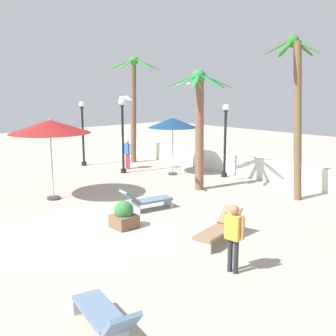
{
  "coord_description": "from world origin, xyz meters",
  "views": [
    {
      "loc": [
        10.84,
        -6.39,
        4.27
      ],
      "look_at": [
        0.0,
        3.29,
        1.4
      ],
      "focal_mm": 44.15,
      "sensor_mm": 36.0,
      "label": 1
    }
  ],
  "objects_px": {
    "lamp_post_0": "(225,136)",
    "lounge_chair_0": "(146,200)",
    "lounge_chair_2": "(219,229)",
    "palm_tree_1": "(134,99)",
    "guest_0": "(127,151)",
    "planter": "(124,215)",
    "lounge_chair_1": "(105,315)",
    "patio_umbrella_1": "(173,123)",
    "guest_1": "(234,232)",
    "palm_tree_2": "(296,103)",
    "patio_umbrella_0": "(50,127)",
    "seagull_0": "(125,98)",
    "lamp_post_2": "(123,125)",
    "palm_tree_3": "(199,115)",
    "seagull_1": "(188,84)",
    "lamp_post_3": "(83,130)"
  },
  "relations": [
    {
      "from": "lounge_chair_2",
      "to": "seagull_0",
      "type": "height_order",
      "value": "seagull_0"
    },
    {
      "from": "palm_tree_2",
      "to": "lounge_chair_1",
      "type": "height_order",
      "value": "palm_tree_2"
    },
    {
      "from": "patio_umbrella_1",
      "to": "lamp_post_0",
      "type": "xyz_separation_m",
      "value": [
        2.07,
        1.48,
        -0.56
      ]
    },
    {
      "from": "guest_1",
      "to": "lounge_chair_1",
      "type": "bearing_deg",
      "value": -87.91
    },
    {
      "from": "lamp_post_0",
      "to": "seagull_0",
      "type": "bearing_deg",
      "value": -88.61
    },
    {
      "from": "patio_umbrella_0",
      "to": "lounge_chair_1",
      "type": "height_order",
      "value": "patio_umbrella_0"
    },
    {
      "from": "palm_tree_1",
      "to": "seagull_1",
      "type": "bearing_deg",
      "value": 39.03
    },
    {
      "from": "guest_0",
      "to": "palm_tree_2",
      "type": "bearing_deg",
      "value": 8.14
    },
    {
      "from": "lounge_chair_1",
      "to": "seagull_0",
      "type": "relative_size",
      "value": 1.93
    },
    {
      "from": "palm_tree_3",
      "to": "lamp_post_2",
      "type": "relative_size",
      "value": 1.33
    },
    {
      "from": "lounge_chair_2",
      "to": "guest_1",
      "type": "height_order",
      "value": "guest_1"
    },
    {
      "from": "lamp_post_0",
      "to": "lounge_chair_2",
      "type": "height_order",
      "value": "lamp_post_0"
    },
    {
      "from": "planter",
      "to": "lounge_chair_1",
      "type": "bearing_deg",
      "value": -39.16
    },
    {
      "from": "lounge_chair_2",
      "to": "planter",
      "type": "height_order",
      "value": "planter"
    },
    {
      "from": "palm_tree_1",
      "to": "guest_1",
      "type": "height_order",
      "value": "palm_tree_1"
    },
    {
      "from": "lounge_chair_0",
      "to": "guest_0",
      "type": "bearing_deg",
      "value": 148.6
    },
    {
      "from": "palm_tree_1",
      "to": "guest_0",
      "type": "height_order",
      "value": "palm_tree_1"
    },
    {
      "from": "patio_umbrella_0",
      "to": "guest_0",
      "type": "bearing_deg",
      "value": 117.34
    },
    {
      "from": "palm_tree_1",
      "to": "lounge_chair_1",
      "type": "height_order",
      "value": "palm_tree_1"
    },
    {
      "from": "lamp_post_2",
      "to": "seagull_0",
      "type": "bearing_deg",
      "value": -34.21
    },
    {
      "from": "patio_umbrella_1",
      "to": "guest_1",
      "type": "relative_size",
      "value": 1.75
    },
    {
      "from": "lamp_post_3",
      "to": "seagull_1",
      "type": "height_order",
      "value": "seagull_1"
    },
    {
      "from": "palm_tree_2",
      "to": "guest_0",
      "type": "relative_size",
      "value": 3.93
    },
    {
      "from": "lamp_post_0",
      "to": "lamp_post_2",
      "type": "relative_size",
      "value": 0.93
    },
    {
      "from": "palm_tree_2",
      "to": "lamp_post_0",
      "type": "distance_m",
      "value": 4.7
    },
    {
      "from": "lamp_post_2",
      "to": "seagull_0",
      "type": "height_order",
      "value": "seagull_0"
    },
    {
      "from": "guest_0",
      "to": "lamp_post_2",
      "type": "bearing_deg",
      "value": -48.34
    },
    {
      "from": "lamp_post_0",
      "to": "lounge_chair_0",
      "type": "bearing_deg",
      "value": -73.86
    },
    {
      "from": "palm_tree_3",
      "to": "lamp_post_2",
      "type": "distance_m",
      "value": 4.94
    },
    {
      "from": "seagull_1",
      "to": "planter",
      "type": "bearing_deg",
      "value": -54.58
    },
    {
      "from": "seagull_1",
      "to": "patio_umbrella_1",
      "type": "bearing_deg",
      "value": -58.39
    },
    {
      "from": "patio_umbrella_0",
      "to": "planter",
      "type": "height_order",
      "value": "patio_umbrella_0"
    },
    {
      "from": "guest_0",
      "to": "seagull_1",
      "type": "relative_size",
      "value": 1.12
    },
    {
      "from": "lamp_post_3",
      "to": "seagull_1",
      "type": "xyz_separation_m",
      "value": [
        3.45,
        4.59,
        2.49
      ]
    },
    {
      "from": "patio_umbrella_1",
      "to": "lamp_post_2",
      "type": "relative_size",
      "value": 0.76
    },
    {
      "from": "palm_tree_1",
      "to": "guest_0",
      "type": "bearing_deg",
      "value": -47.98
    },
    {
      "from": "lounge_chair_0",
      "to": "lounge_chair_2",
      "type": "distance_m",
      "value": 3.69
    },
    {
      "from": "planter",
      "to": "guest_1",
      "type": "bearing_deg",
      "value": 0.61
    },
    {
      "from": "patio_umbrella_0",
      "to": "lounge_chair_1",
      "type": "bearing_deg",
      "value": -21.31
    },
    {
      "from": "palm_tree_3",
      "to": "lamp_post_2",
      "type": "bearing_deg",
      "value": -175.53
    },
    {
      "from": "palm_tree_2",
      "to": "patio_umbrella_1",
      "type": "bearing_deg",
      "value": -175.67
    },
    {
      "from": "patio_umbrella_0",
      "to": "planter",
      "type": "distance_m",
      "value": 5.09
    },
    {
      "from": "palm_tree_1",
      "to": "seagull_1",
      "type": "distance_m",
      "value": 3.15
    },
    {
      "from": "planter",
      "to": "seagull_1",
      "type": "bearing_deg",
      "value": 125.42
    },
    {
      "from": "lounge_chair_0",
      "to": "guest_0",
      "type": "xyz_separation_m",
      "value": [
        -6.52,
        3.98,
        0.55
      ]
    },
    {
      "from": "lamp_post_3",
      "to": "lounge_chair_0",
      "type": "relative_size",
      "value": 1.8
    },
    {
      "from": "patio_umbrella_0",
      "to": "lamp_post_0",
      "type": "relative_size",
      "value": 0.89
    },
    {
      "from": "lounge_chair_0",
      "to": "lounge_chair_1",
      "type": "bearing_deg",
      "value": -44.39
    },
    {
      "from": "patio_umbrella_0",
      "to": "patio_umbrella_1",
      "type": "distance_m",
      "value": 6.52
    },
    {
      "from": "palm_tree_1",
      "to": "planter",
      "type": "relative_size",
      "value": 6.95
    }
  ]
}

